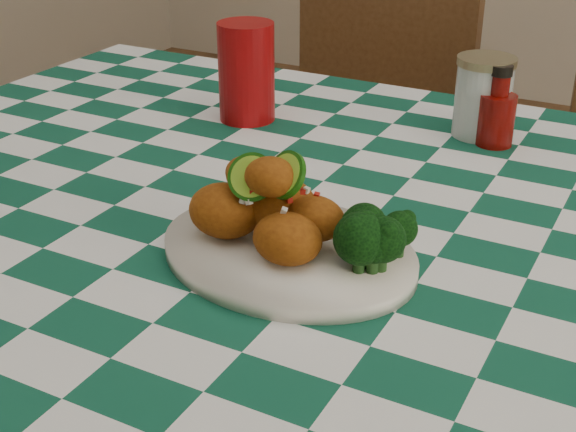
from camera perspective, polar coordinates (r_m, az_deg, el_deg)
The scene contains 7 objects.
plate at distance 0.90m, azimuth 0.00°, elevation -2.61°, with size 0.30×0.24×0.02m, color silver, non-canonical shape.
fried_chicken_pile at distance 0.88m, azimuth -0.91°, elevation 1.06°, with size 0.16×0.12×0.10m, color #8C440D, non-canonical shape.
broccoli_side at distance 0.86m, azimuth 6.45°, elevation -1.42°, with size 0.09×0.09×0.06m, color black, non-canonical shape.
red_tumbler at distance 1.31m, azimuth -2.97°, elevation 10.19°, with size 0.09×0.09×0.16m, color maroon.
ketchup_bottle at distance 1.25m, azimuth 14.70°, elevation 7.60°, with size 0.06×0.06×0.12m, color #5F0804, non-canonical shape.
mason_jar at distance 1.28m, azimuth 13.69°, elevation 8.23°, with size 0.09×0.09×0.12m, color #B2BCBA, non-canonical shape.
wooden_chair_left at distance 1.89m, azimuth 4.21°, elevation 3.26°, with size 0.45×0.47×0.98m, color #472814, non-canonical shape.
Camera 1 is at (0.33, -0.85, 1.23)m, focal length 50.00 mm.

